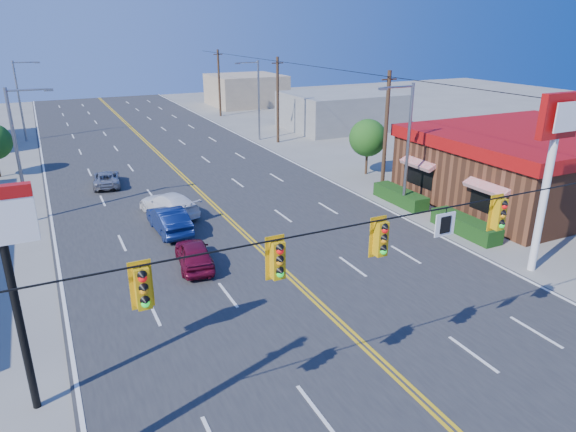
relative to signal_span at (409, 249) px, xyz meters
name	(u,v)px	position (x,y,z in m)	size (l,w,h in m)	color
ground	(400,381)	(0.12, 0.00, -4.89)	(160.00, 160.00, 0.00)	gray
road	(213,205)	(0.12, 20.00, -4.86)	(20.00, 120.00, 0.06)	#2D2D30
signal_span	(409,249)	(0.00, 0.00, 0.00)	(24.32, 0.34, 9.00)	#47301E
kfc	(530,165)	(20.02, 12.00, -2.51)	(16.30, 12.40, 4.70)	brown
kfc_pylon	(553,148)	(11.12, 4.00, 1.16)	(2.20, 0.36, 8.50)	white
pizza_hut_sign	(6,256)	(-10.88, 4.00, 0.30)	(1.90, 0.30, 6.85)	black
streetlight_se	(406,140)	(10.91, 14.00, -0.37)	(2.55, 0.25, 8.00)	gray
streetlight_ne	(257,96)	(10.91, 38.00, -0.37)	(2.55, 0.25, 8.00)	gray
streetlight_sw	(20,149)	(-10.67, 22.00, -0.37)	(2.55, 0.25, 8.00)	gray
streetlight_nw	(21,96)	(-10.67, 48.00, -0.37)	(2.55, 0.25, 8.00)	gray
utility_pole_near	(386,132)	(12.32, 18.00, -0.69)	(0.28, 0.28, 8.40)	#47301E
utility_pole_mid	(278,101)	(12.32, 36.00, -0.69)	(0.28, 0.28, 8.40)	#47301E
utility_pole_far	(219,83)	(12.32, 54.00, -0.69)	(0.28, 0.28, 8.40)	#47301E
tree_kfc_rear	(368,138)	(13.62, 22.00, -1.95)	(2.94, 2.94, 4.41)	#47301E
bld_east_mid	(340,111)	(22.12, 40.00, -2.89)	(12.00, 10.00, 4.00)	gray
bld_east_far	(246,90)	(19.12, 62.00, -2.69)	(10.00, 10.00, 4.40)	tan
car_magenta	(194,255)	(-3.61, 11.45, -4.22)	(1.57, 3.91, 1.33)	maroon
car_blue	(169,221)	(-3.62, 16.49, -4.15)	(1.56, 4.49, 1.48)	#0E1D53
car_white	(169,205)	(-2.95, 19.31, -4.18)	(1.97, 4.84, 1.41)	white
car_silver	(106,179)	(-5.61, 27.51, -4.33)	(1.84, 4.00, 1.11)	#9D9CA1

